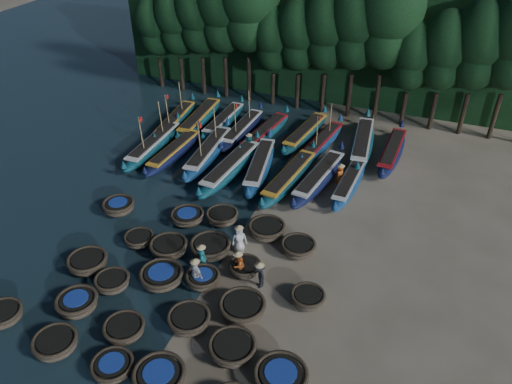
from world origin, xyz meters
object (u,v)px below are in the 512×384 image
(fisherman_1, at_px, (202,256))
(coracle_22, at_px, (222,216))
(coracle_15, at_px, (139,239))
(long_boat_9, at_px, (176,121))
(coracle_17, at_px, (210,247))
(coracle_9, at_px, (281,377))
(long_boat_8, at_px, (350,182))
(long_boat_10, at_px, (200,118))
(coracle_20, at_px, (119,206))
(long_boat_4, at_px, (231,167))
(coracle_24, at_px, (298,247))
(long_boat_14, at_px, (305,133))
(coracle_1, at_px, (55,343))
(long_boat_2, at_px, (174,151))
(fisherman_2, at_px, (238,264))
(fisherman_4, at_px, (196,273))
(fisherman_5, at_px, (249,144))
(long_boat_12, at_px, (242,129))
(long_boat_3, at_px, (208,152))
(coracle_5, at_px, (77,303))
(coracle_12, at_px, (162,276))
(coracle_14, at_px, (242,307))
(coracle_19, at_px, (308,298))
(coracle_8, at_px, (232,348))
(coracle_11, at_px, (112,282))
(coracle_0, at_px, (3,314))
(coracle_18, at_px, (245,267))
(long_boat_11, at_px, (224,121))
(coracle_21, at_px, (187,217))
(coracle_6, at_px, (124,329))
(coracle_3, at_px, (159,377))
(coracle_7, at_px, (189,319))
(fisherman_6, at_px, (340,174))
(long_boat_17, at_px, (392,152))
(long_boat_7, at_px, (319,177))
(long_boat_16, at_px, (362,143))
(long_boat_13, at_px, (265,133))
(coracle_10, at_px, (88,262))
(coracle_2, at_px, (112,366))
(coracle_13, at_px, (203,278))
(coracle_23, at_px, (267,229))
(fisherman_0, at_px, (239,238))
(long_boat_15, at_px, (322,142))

(fisherman_1, bearing_deg, coracle_22, -72.99)
(coracle_15, xyz_separation_m, long_boat_9, (-5.34, 14.12, 0.20))
(coracle_15, relative_size, coracle_17, 0.79)
(coracle_17, bearing_deg, coracle_9, -45.66)
(long_boat_8, relative_size, long_boat_10, 0.87)
(coracle_9, xyz_separation_m, coracle_20, (-13.56, 8.08, -0.01))
(coracle_17, bearing_deg, long_boat_4, 105.82)
(coracle_24, xyz_separation_m, long_boat_14, (-3.56, 13.41, 0.11))
(coracle_1, xyz_separation_m, long_boat_2, (-3.48, 17.44, 0.10))
(coracle_1, height_order, fisherman_2, fisherman_2)
(fisherman_4, distance_m, fisherman_5, 14.25)
(long_boat_2, relative_size, fisherman_4, 4.01)
(coracle_17, bearing_deg, long_boat_12, 105.34)
(long_boat_3, relative_size, long_boat_9, 1.07)
(coracle_5, height_order, coracle_12, coracle_5)
(long_boat_10, bearing_deg, coracle_14, -60.72)
(long_boat_14, bearing_deg, coracle_19, -64.92)
(fisherman_4, bearing_deg, coracle_8, 161.02)
(coracle_11, xyz_separation_m, fisherman_4, (4.05, 1.70, 0.53))
(coracle_0, xyz_separation_m, coracle_18, (9.64, 7.37, -0.06))
(coracle_20, height_order, long_boat_4, long_boat_4)
(long_boat_2, height_order, long_boat_10, long_boat_10)
(coracle_12, bearing_deg, long_boat_11, 104.05)
(coracle_1, height_order, fisherman_5, fisherman_5)
(long_boat_8, relative_size, long_boat_11, 0.95)
(coracle_21, bearing_deg, coracle_6, -81.55)
(coracle_15, xyz_separation_m, long_boat_10, (-3.64, 15.18, 0.22))
(coracle_3, bearing_deg, coracle_6, 149.40)
(coracle_7, distance_m, coracle_17, 5.29)
(coracle_6, height_order, coracle_14, coracle_14)
(long_boat_8, relative_size, fisherman_6, 4.40)
(long_boat_17, bearing_deg, long_boat_9, -173.93)
(coracle_17, relative_size, long_boat_7, 0.31)
(coracle_5, relative_size, long_boat_16, 0.23)
(coracle_11, height_order, long_boat_13, long_boat_13)
(coracle_3, relative_size, coracle_10, 0.95)
(long_boat_2, relative_size, long_boat_3, 0.89)
(long_boat_9, bearing_deg, fisherman_1, -62.40)
(coracle_20, xyz_separation_m, fisherman_2, (9.30, -2.58, 0.39))
(coracle_12, bearing_deg, fisherman_5, 93.26)
(coracle_2, xyz_separation_m, coracle_13, (1.30, 6.27, 0.06))
(fisherman_5, bearing_deg, long_boat_12, -155.13)
(coracle_23, bearing_deg, coracle_5, -127.19)
(coracle_20, bearing_deg, coracle_23, 6.95)
(fisherman_0, bearing_deg, coracle_10, 176.56)
(coracle_9, height_order, long_boat_9, long_boat_9)
(long_boat_7, relative_size, long_boat_15, 1.09)
(long_boat_17, bearing_deg, coracle_19, -94.03)
(coracle_19, distance_m, long_boat_16, 16.80)
(coracle_21, bearing_deg, coracle_3, -68.30)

